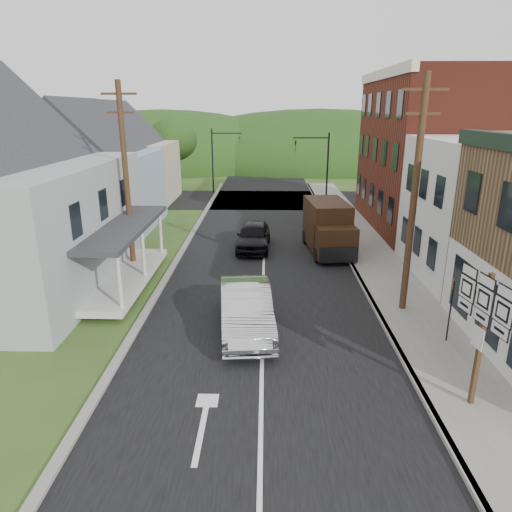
# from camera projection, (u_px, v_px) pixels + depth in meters

# --- Properties ---
(ground) EXTENTS (120.00, 120.00, 0.00)m
(ground) POSITION_uv_depth(u_px,v_px,m) (262.00, 354.00, 15.14)
(ground) COLOR #2D4719
(ground) RESTS_ON ground
(road) EXTENTS (9.00, 90.00, 0.02)m
(road) POSITION_uv_depth(u_px,v_px,m) (264.00, 259.00, 24.65)
(road) COLOR black
(road) RESTS_ON ground
(cross_road) EXTENTS (60.00, 9.00, 0.02)m
(cross_road) POSITION_uv_depth(u_px,v_px,m) (265.00, 200.00, 40.82)
(cross_road) COLOR black
(cross_road) RESTS_ON ground
(sidewalk_right) EXTENTS (2.80, 55.00, 0.15)m
(sidewalk_right) POSITION_uv_depth(u_px,v_px,m) (382.00, 271.00, 22.60)
(sidewalk_right) COLOR slate
(sidewalk_right) RESTS_ON ground
(curb_right) EXTENTS (0.20, 55.00, 0.15)m
(curb_right) POSITION_uv_depth(u_px,v_px,m) (355.00, 271.00, 22.63)
(curb_right) COLOR slate
(curb_right) RESTS_ON ground
(curb_left) EXTENTS (0.30, 55.00, 0.12)m
(curb_left) POSITION_uv_depth(u_px,v_px,m) (171.00, 270.00, 22.82)
(curb_left) COLOR slate
(curb_left) RESTS_ON ground
(storefront_white) EXTENTS (8.00, 7.00, 6.50)m
(storefront_white) POSITION_uv_depth(u_px,v_px,m) (508.00, 211.00, 21.04)
(storefront_white) COLOR silver
(storefront_white) RESTS_ON ground
(storefront_red) EXTENTS (8.00, 12.00, 10.00)m
(storefront_red) POSITION_uv_depth(u_px,v_px,m) (439.00, 153.00, 29.54)
(storefront_red) COLOR #5F2116
(storefront_red) RESTS_ON ground
(house_blue) EXTENTS (7.14, 8.16, 7.28)m
(house_blue) POSITION_uv_depth(u_px,v_px,m) (100.00, 173.00, 30.40)
(house_blue) COLOR #86A5B7
(house_blue) RESTS_ON ground
(house_cream) EXTENTS (7.14, 8.16, 7.28)m
(house_cream) POSITION_uv_depth(u_px,v_px,m) (131.00, 159.00, 38.97)
(house_cream) COLOR #B7A48E
(house_cream) RESTS_ON ground
(utility_pole_right) EXTENTS (1.60, 0.26, 9.00)m
(utility_pole_right) POSITION_uv_depth(u_px,v_px,m) (414.00, 197.00, 16.92)
(utility_pole_right) COLOR #472D19
(utility_pole_right) RESTS_ON ground
(utility_pole_left) EXTENTS (1.60, 0.26, 9.00)m
(utility_pole_left) POSITION_uv_depth(u_px,v_px,m) (126.00, 178.00, 21.45)
(utility_pole_left) COLOR #472D19
(utility_pole_left) RESTS_ON ground
(traffic_signal_right) EXTENTS (2.87, 0.20, 6.00)m
(traffic_signal_right) POSITION_uv_depth(u_px,v_px,m) (319.00, 162.00, 36.25)
(traffic_signal_right) COLOR black
(traffic_signal_right) RESTS_ON ground
(traffic_signal_left) EXTENTS (2.87, 0.20, 6.00)m
(traffic_signal_left) POSITION_uv_depth(u_px,v_px,m) (220.00, 153.00, 43.08)
(traffic_signal_left) COLOR black
(traffic_signal_left) RESTS_ON ground
(tree_left_c) EXTENTS (5.80, 5.80, 8.41)m
(tree_left_c) POSITION_uv_depth(u_px,v_px,m) (1.00, 135.00, 32.73)
(tree_left_c) COLOR #382616
(tree_left_c) RESTS_ON ground
(tree_left_d) EXTENTS (4.80, 4.80, 6.94)m
(tree_left_d) POSITION_uv_depth(u_px,v_px,m) (173.00, 140.00, 44.26)
(tree_left_d) COLOR #382616
(tree_left_d) RESTS_ON ground
(forested_ridge) EXTENTS (90.00, 30.00, 16.00)m
(forested_ridge) POSITION_uv_depth(u_px,v_px,m) (265.00, 164.00, 67.46)
(forested_ridge) COLOR #16340F
(forested_ridge) RESTS_ON ground
(silver_sedan) EXTENTS (2.30, 5.29, 1.69)m
(silver_sedan) POSITION_uv_depth(u_px,v_px,m) (246.00, 309.00, 16.49)
(silver_sedan) COLOR silver
(silver_sedan) RESTS_ON ground
(dark_sedan) EXTENTS (2.03, 4.62, 1.55)m
(dark_sedan) POSITION_uv_depth(u_px,v_px,m) (254.00, 236.00, 26.25)
(dark_sedan) COLOR black
(dark_sedan) RESTS_ON ground
(delivery_van) EXTENTS (2.52, 5.26, 2.85)m
(delivery_van) POSITION_uv_depth(u_px,v_px,m) (328.00, 228.00, 25.43)
(delivery_van) COLOR black
(delivery_van) RESTS_ON ground
(route_sign_cluster) EXTENTS (0.39, 2.13, 3.75)m
(route_sign_cluster) POSITION_uv_depth(u_px,v_px,m) (482.00, 322.00, 11.64)
(route_sign_cluster) COLOR #472D19
(route_sign_cluster) RESTS_ON sidewalk_right
(warning_sign) EXTENTS (0.26, 0.60, 2.33)m
(warning_sign) POSITION_uv_depth(u_px,v_px,m) (451.00, 301.00, 15.26)
(warning_sign) COLOR black
(warning_sign) RESTS_ON sidewalk_right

